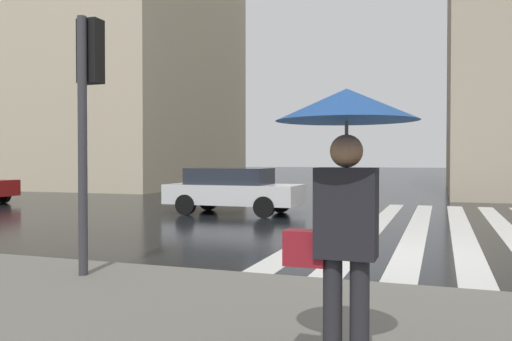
# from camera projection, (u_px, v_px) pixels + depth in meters

# --- Properties ---
(ground_plane) EXTENTS (220.00, 220.00, 0.00)m
(ground_plane) POSITION_uv_depth(u_px,v_px,m) (406.00, 254.00, 9.33)
(ground_plane) COLOR black
(zebra_crossing) EXTENTS (13.00, 5.50, 0.01)m
(zebra_crossing) POSITION_uv_depth(u_px,v_px,m) (439.00, 228.00, 12.92)
(zebra_crossing) COLOR silver
(zebra_crossing) RESTS_ON ground_plane
(haussmann_block_mid) EXTENTS (14.17, 22.46, 25.39)m
(haussmann_block_mid) POSITION_uv_depth(u_px,v_px,m) (53.00, 0.00, 35.55)
(haussmann_block_mid) COLOR beige
(haussmann_block_mid) RESTS_ON ground_plane
(traffic_signal_post) EXTENTS (0.44, 0.30, 3.38)m
(traffic_signal_post) POSITION_uv_depth(u_px,v_px,m) (88.00, 90.00, 7.00)
(traffic_signal_post) COLOR #333338
(traffic_signal_post) RESTS_ON sidewalk_pavement
(car_white) EXTENTS (1.85, 4.10, 1.41)m
(car_white) POSITION_uv_depth(u_px,v_px,m) (233.00, 189.00, 16.31)
(car_white) COLOR silver
(car_white) RESTS_ON ground_plane
(pedestrian_with_floral_umbrella) EXTENTS (0.95, 0.95, 1.98)m
(pedestrian_with_floral_umbrella) POSITION_uv_depth(u_px,v_px,m) (345.00, 154.00, 3.50)
(pedestrian_with_floral_umbrella) COLOR black
(pedestrian_with_floral_umbrella) RESTS_ON sidewalk_pavement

